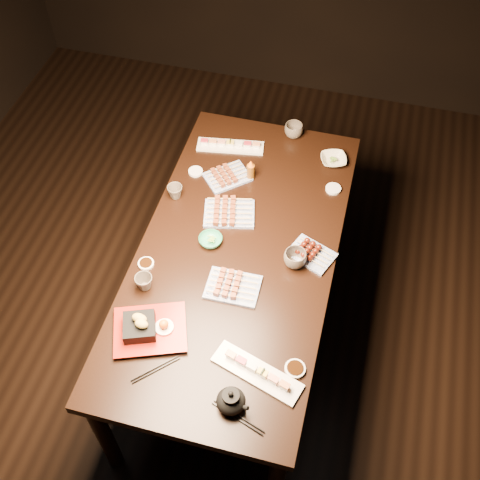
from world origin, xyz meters
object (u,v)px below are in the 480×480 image
sushi_platter_near (257,371)px  teacup_near_left (144,282)px  dining_table (238,295)px  teacup_far_left (175,192)px  yakitori_plate_left (227,174)px  teacup_far_right (294,130)px  edamame_bowl_green (211,240)px  teacup_mid_right (295,259)px  condiment_bottle (251,170)px  sushi_platter_far (230,144)px  yakitori_plate_right (233,284)px  yakitori_plate_center (229,211)px  edamame_bowl_cream (333,160)px  teapot (231,399)px  tempura_tray (149,325)px

sushi_platter_near → teacup_near_left: (-0.58, 0.28, 0.01)m
dining_table → teacup_far_left: bearing=148.1°
yakitori_plate_left → teacup_near_left: 0.76m
teacup_far_right → edamame_bowl_green: bearing=-105.5°
teacup_mid_right → teacup_far_left: size_ratio=1.37×
teacup_far_right → condiment_bottle: condiment_bottle is taller
sushi_platter_far → teacup_near_left: 0.97m
dining_table → yakitori_plate_right: (0.03, -0.20, 0.40)m
teacup_near_left → teacup_far_right: bearing=68.9°
sushi_platter_far → teacup_far_left: 0.45m
yakitori_plate_center → teacup_near_left: teacup_near_left is taller
edamame_bowl_cream → teapot: 1.43m
yakitori_plate_center → yakitori_plate_right: (0.13, -0.41, -0.00)m
edamame_bowl_cream → teacup_far_left: teacup_far_left is taller
yakitori_plate_center → teapot: bearing=-87.3°
yakitori_plate_center → teacup_far_right: size_ratio=2.44×
yakitori_plate_center → tempura_tray: size_ratio=0.80×
teacup_far_right → condiment_bottle: (-0.15, -0.37, 0.02)m
yakitori_plate_right → edamame_bowl_cream: size_ratio=1.76×
teacup_far_right → condiment_bottle: 0.40m
yakitori_plate_left → teapot: bearing=-116.0°
teacup_mid_right → dining_table: bearing=178.6°
dining_table → sushi_platter_far: sushi_platter_far is taller
yakitori_plate_left → edamame_bowl_cream: (0.50, 0.25, -0.01)m
edamame_bowl_cream → teacup_near_left: size_ratio=1.68×
sushi_platter_far → condiment_bottle: bearing=120.2°
sushi_platter_near → yakitori_plate_center: yakitori_plate_center is taller
edamame_bowl_green → teacup_mid_right: bearing=-3.2°
sushi_platter_near → edamame_bowl_green: sushi_platter_near is taller
teacup_far_left → condiment_bottle: 0.39m
yakitori_plate_center → edamame_bowl_cream: 0.65m
sushi_platter_near → teacup_far_left: size_ratio=4.98×
yakitori_plate_right → tempura_tray: size_ratio=0.78×
edamame_bowl_cream → teacup_far_right: (-0.24, 0.14, 0.02)m
yakitori_plate_left → teacup_far_right: teacup_far_right is taller
yakitori_plate_center → tempura_tray: 0.72m
yakitori_plate_right → teacup_far_left: size_ratio=3.07×
sushi_platter_far → edamame_bowl_cream: (0.55, 0.03, -0.01)m
sushi_platter_far → teacup_far_right: (0.31, 0.17, 0.02)m
edamame_bowl_cream → teacup_far_right: 0.28m
tempura_tray → teacup_far_left: tempura_tray is taller
sushi_platter_far → teacup_near_left: teacup_near_left is taller
teacup_far_left → teapot: 1.12m
sushi_platter_far → teapot: 1.44m
yakitori_plate_right → teapot: size_ratio=1.73×
edamame_bowl_cream → teacup_far_left: 0.84m
yakitori_plate_center → teacup_mid_right: (0.36, -0.21, 0.01)m
teacup_near_left → teacup_far_right: size_ratio=0.80×
edamame_bowl_green → teacup_far_right: bearing=74.5°
dining_table → teacup_far_right: teacup_far_right is taller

